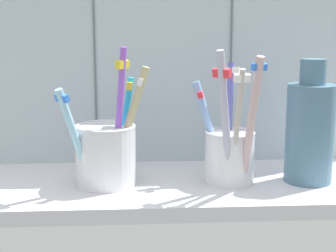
% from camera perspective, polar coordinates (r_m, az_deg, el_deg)
% --- Properties ---
extents(counter_slab, '(0.64, 0.22, 0.02)m').
position_cam_1_polar(counter_slab, '(0.77, -0.04, -6.64)').
color(counter_slab, silver).
rests_on(counter_slab, ground).
extents(tile_wall_back, '(0.64, 0.02, 0.45)m').
position_cam_1_polar(tile_wall_back, '(0.85, -0.55, 9.84)').
color(tile_wall_back, '#B2C1CC').
rests_on(tile_wall_back, ground).
extents(toothbrush_cup_left, '(0.12, 0.10, 0.19)m').
position_cam_1_polar(toothbrush_cup_left, '(0.74, -6.59, -2.67)').
color(toothbrush_cup_left, silver).
rests_on(toothbrush_cup_left, counter_slab).
extents(toothbrush_cup_right, '(0.09, 0.10, 0.19)m').
position_cam_1_polar(toothbrush_cup_right, '(0.75, 6.59, -2.48)').
color(toothbrush_cup_right, white).
rests_on(toothbrush_cup_right, counter_slab).
extents(ceramic_vase, '(0.07, 0.07, 0.17)m').
position_cam_1_polar(ceramic_vase, '(0.77, 14.89, -0.37)').
color(ceramic_vase, slate).
rests_on(ceramic_vase, counter_slab).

